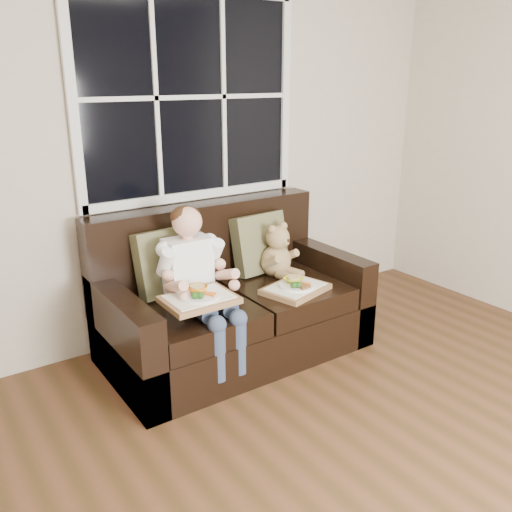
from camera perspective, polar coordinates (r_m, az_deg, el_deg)
window_back at (r=3.75m, az=-6.95°, el=16.27°), size 1.62×0.04×1.37m
loveseat at (r=3.65m, az=-2.72°, el=-5.39°), size 1.70×0.92×0.96m
pillow_left at (r=3.49m, az=-9.29°, el=-0.61°), size 0.44×0.23×0.43m
pillow_right at (r=3.83m, az=0.41°, el=1.34°), size 0.43×0.22×0.43m
child at (r=3.28m, az=-6.31°, el=-1.77°), size 0.41×0.60×0.92m
teddy_bear at (r=3.77m, az=2.27°, el=0.20°), size 0.26×0.31×0.39m
tray_left at (r=3.13m, az=-6.01°, el=-4.40°), size 0.41×0.31×0.09m
tray_right at (r=3.53m, az=4.18°, el=-3.32°), size 0.47×0.40×0.09m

